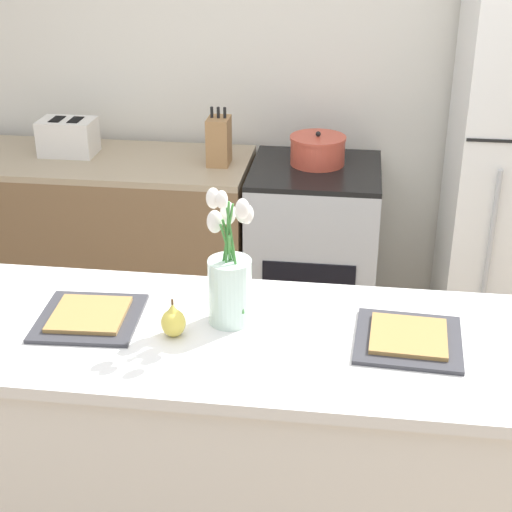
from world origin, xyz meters
TOP-DOWN VIEW (x-y plane):
  - back_wall at (0.00, 2.00)m, footprint 5.20×0.08m
  - kitchen_island at (0.00, 0.00)m, footprint 1.80×0.66m
  - back_counter at (-1.06, 1.60)m, footprint 1.68×0.60m
  - stove_range at (0.10, 1.60)m, footprint 0.60×0.61m
  - flower_vase at (-0.05, 0.07)m, footprint 0.13×0.15m
  - pear_figurine at (-0.19, -0.03)m, footprint 0.07×0.07m
  - plate_setting_left at (-0.45, 0.02)m, footprint 0.30×0.30m
  - plate_setting_right at (0.45, 0.02)m, footprint 0.30×0.30m
  - toaster at (-1.10, 1.64)m, footprint 0.28×0.18m
  - cooking_pot at (0.10, 1.65)m, footprint 0.26×0.26m
  - knife_block at (-0.35, 1.59)m, footprint 0.10×0.14m

SIDE VIEW (x-z plane):
  - stove_range at x=0.10m, z-range 0.00..0.89m
  - back_counter at x=-1.06m, z-range 0.00..0.89m
  - kitchen_island at x=0.00m, z-range 0.00..0.95m
  - cooking_pot at x=0.10m, z-range 0.87..1.03m
  - plate_setting_left at x=-0.45m, z-range 0.95..0.97m
  - plate_setting_right at x=0.45m, z-range 0.95..0.97m
  - toaster at x=-1.10m, z-range 0.89..1.06m
  - pear_figurine at x=-0.19m, z-range 0.94..1.05m
  - knife_block at x=-0.35m, z-range 0.86..1.13m
  - flower_vase at x=-0.05m, z-range 0.89..1.29m
  - back_wall at x=0.00m, z-range 0.00..2.70m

